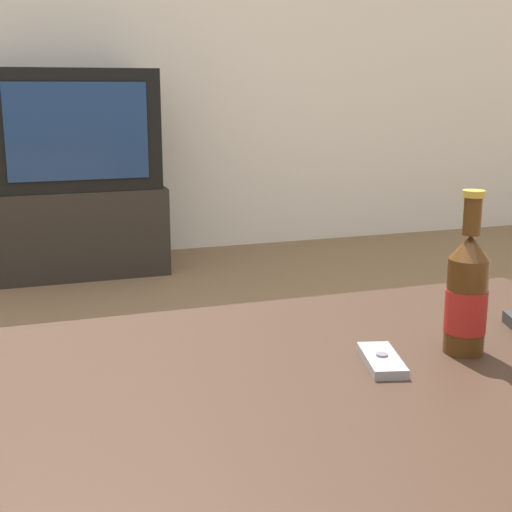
# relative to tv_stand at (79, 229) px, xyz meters

# --- Properties ---
(back_wall) EXTENTS (8.00, 0.05, 2.60)m
(back_wall) POSITION_rel_tv_stand_xyz_m (0.02, 0.32, 1.09)
(back_wall) COLOR silver
(back_wall) RESTS_ON ground_plane
(coffee_table) EXTENTS (1.33, 0.79, 0.49)m
(coffee_table) POSITION_rel_tv_stand_xyz_m (0.02, -2.70, 0.22)
(coffee_table) COLOR #332116
(coffee_table) RESTS_ON ground_plane
(tv_stand) EXTENTS (0.80, 0.49, 0.42)m
(tv_stand) POSITION_rel_tv_stand_xyz_m (0.00, 0.00, 0.00)
(tv_stand) COLOR #28231E
(tv_stand) RESTS_ON ground_plane
(television) EXTENTS (0.75, 0.49, 0.55)m
(television) POSITION_rel_tv_stand_xyz_m (0.00, -0.00, 0.48)
(television) COLOR black
(television) RESTS_ON tv_stand
(beer_bottle) EXTENTS (0.06, 0.06, 0.25)m
(beer_bottle) POSITION_rel_tv_stand_xyz_m (0.34, -2.66, 0.37)
(beer_bottle) COLOR #47280F
(beer_bottle) RESTS_ON coffee_table
(cell_phone) EXTENTS (0.08, 0.13, 0.02)m
(cell_phone) POSITION_rel_tv_stand_xyz_m (0.20, -2.66, 0.29)
(cell_phone) COLOR gray
(cell_phone) RESTS_ON coffee_table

